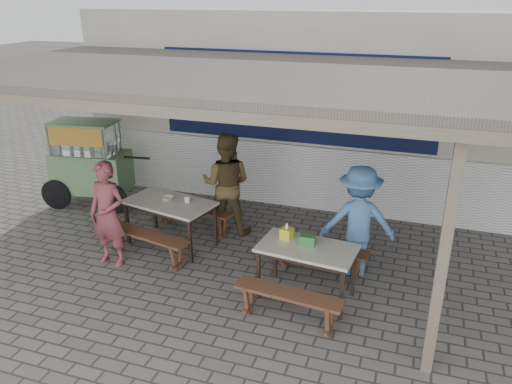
{
  "coord_description": "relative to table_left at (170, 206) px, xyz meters",
  "views": [
    {
      "loc": [
        1.99,
        -5.56,
        3.78
      ],
      "look_at": [
        -0.2,
        0.9,
        1.05
      ],
      "focal_mm": 35.0,
      "sensor_mm": 36.0,
      "label": 1
    }
  ],
  "objects": [
    {
      "name": "donation_box",
      "position": [
        2.37,
        -0.72,
        0.14
      ],
      "size": [
        0.21,
        0.15,
        0.13
      ],
      "primitive_type": "cube",
      "rotation": [
        0.0,
        0.0,
        0.07
      ],
      "color": "#337339",
      "rests_on": "table_right"
    },
    {
      "name": "table_right",
      "position": [
        2.39,
        -0.77,
        -0.0
      ],
      "size": [
        1.31,
        0.82,
        0.75
      ],
      "rotation": [
        0.0,
        0.0,
        -0.1
      ],
      "color": "beige",
      "rests_on": "ground"
    },
    {
      "name": "bench_left_wall",
      "position": [
        0.12,
        0.58,
        -0.34
      ],
      "size": [
        1.5,
        0.58,
        0.45
      ],
      "rotation": [
        0.0,
        0.0,
        -0.21
      ],
      "color": "brown",
      "rests_on": "ground"
    },
    {
      "name": "ground",
      "position": [
        1.6,
        -0.81,
        -0.67
      ],
      "size": [
        60.0,
        60.0,
        0.0
      ],
      "primitive_type": "plane",
      "color": "#5F5C56",
      "rests_on": "ground"
    },
    {
      "name": "tissue_box",
      "position": [
        2.07,
        -0.62,
        0.15
      ],
      "size": [
        0.17,
        0.17,
        0.15
      ],
      "primitive_type": "cube",
      "rotation": [
        0.0,
        0.0,
        -0.22
      ],
      "color": "gold",
      "rests_on": "table_right"
    },
    {
      "name": "patron_wall_side",
      "position": [
        0.66,
        0.74,
        0.19
      ],
      "size": [
        0.91,
        0.74,
        1.72
      ],
      "primitive_type": "imported",
      "rotation": [
        0.0,
        0.0,
        3.26
      ],
      "color": "brown",
      "rests_on": "ground"
    },
    {
      "name": "patron_right_table",
      "position": [
        2.91,
        0.09,
        0.14
      ],
      "size": [
        1.16,
        0.83,
        1.62
      ],
      "primitive_type": "imported",
      "rotation": [
        0.0,
        0.0,
        3.38
      ],
      "color": "#4979B3",
      "rests_on": "ground"
    },
    {
      "name": "condiment_jar",
      "position": [
        0.28,
        0.06,
        0.13
      ],
      "size": [
        0.09,
        0.09,
        0.1
      ],
      "primitive_type": "cylinder",
      "color": "silver",
      "rests_on": "table_left"
    },
    {
      "name": "table_left",
      "position": [
        0.0,
        0.0,
        0.0
      ],
      "size": [
        1.51,
        1.04,
        0.75
      ],
      "rotation": [
        0.0,
        0.0,
        -0.21
      ],
      "color": "beige",
      "rests_on": "ground"
    },
    {
      "name": "condiment_bowl",
      "position": [
        -0.07,
        0.07,
        0.1
      ],
      "size": [
        0.21,
        0.21,
        0.04
      ],
      "primitive_type": "imported",
      "rotation": [
        0.0,
        0.0,
        -0.2
      ],
      "color": "silver",
      "rests_on": "table_left"
    },
    {
      "name": "bench_left_street",
      "position": [
        -0.12,
        -0.58,
        -0.34
      ],
      "size": [
        1.5,
        0.58,
        0.45
      ],
      "rotation": [
        0.0,
        0.0,
        -0.21
      ],
      "color": "brown",
      "rests_on": "ground"
    },
    {
      "name": "bench_right_street",
      "position": [
        2.32,
        -1.42,
        -0.34
      ],
      "size": [
        1.36,
        0.41,
        0.45
      ],
      "rotation": [
        0.0,
        0.0,
        -0.1
      ],
      "color": "brown",
      "rests_on": "ground"
    },
    {
      "name": "patron_street_side",
      "position": [
        -0.57,
        -0.81,
        0.12
      ],
      "size": [
        0.6,
        0.41,
        1.59
      ],
      "primitive_type": "imported",
      "rotation": [
        0.0,
        0.0,
        -0.05
      ],
      "color": "brown",
      "rests_on": "ground"
    },
    {
      "name": "warung_roof",
      "position": [
        1.62,
        0.09,
        2.04
      ],
      "size": [
        9.0,
        4.21,
        2.81
      ],
      "color": "#544C48",
      "rests_on": "ground"
    },
    {
      "name": "bench_right_wall",
      "position": [
        2.45,
        -0.12,
        -0.34
      ],
      "size": [
        1.36,
        0.41,
        0.45
      ],
      "rotation": [
        0.0,
        0.0,
        -0.1
      ],
      "color": "brown",
      "rests_on": "ground"
    },
    {
      "name": "vendor_cart",
      "position": [
        -2.21,
        1.03,
        0.2
      ],
      "size": [
        1.96,
        0.99,
        1.61
      ],
      "rotation": [
        0.0,
        0.0,
        0.14
      ],
      "color": "#739765",
      "rests_on": "ground"
    },
    {
      "name": "back_wall",
      "position": [
        1.6,
        2.77,
        1.05
      ],
      "size": [
        9.0,
        1.28,
        3.5
      ],
      "color": "beige",
      "rests_on": "ground"
    }
  ]
}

